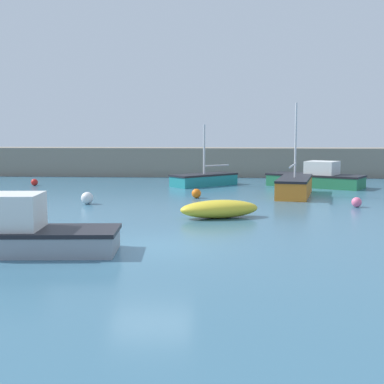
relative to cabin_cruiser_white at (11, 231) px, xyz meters
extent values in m
cube|color=#38667F|center=(3.89, 1.03, -0.73)|extent=(120.00, 120.00, 0.20)
cube|color=gray|center=(3.89, 27.26, 0.48)|extent=(60.31, 3.01, 2.21)
cube|color=gray|center=(0.15, 0.01, -0.34)|extent=(5.85, 2.29, 0.58)
cube|color=black|center=(0.15, 0.01, 0.01)|extent=(5.97, 2.34, 0.12)
cube|color=silver|center=(-0.28, -0.02, 0.52)|extent=(2.39, 1.67, 1.14)
ellipsoid|color=yellow|center=(5.89, 6.66, -0.26)|extent=(3.48, 2.18, 0.73)
cube|color=orange|center=(9.86, 14.41, -0.18)|extent=(2.59, 5.34, 0.89)
cube|color=black|center=(9.86, 14.41, 0.33)|extent=(2.64, 5.44, 0.12)
cylinder|color=silver|center=(9.86, 14.41, 2.33)|extent=(0.11, 0.11, 4.12)
cylinder|color=silver|center=(9.53, 12.82, 1.12)|extent=(0.75, 3.20, 0.09)
cube|color=teal|center=(4.71, 19.54, -0.30)|extent=(4.34, 4.17, 0.65)
cube|color=black|center=(4.71, 19.54, 0.09)|extent=(4.43, 4.26, 0.12)
cylinder|color=silver|center=(4.71, 19.54, 1.66)|extent=(0.13, 0.13, 3.27)
cylinder|color=silver|center=(5.49, 20.26, 0.63)|extent=(1.63, 1.51, 0.11)
cube|color=#287A4C|center=(11.75, 19.30, -0.28)|extent=(6.09, 4.63, 0.68)
cube|color=black|center=(11.75, 19.30, 0.12)|extent=(6.21, 4.73, 0.12)
cube|color=silver|center=(12.13, 19.09, 0.53)|extent=(2.41, 2.38, 0.95)
sphere|color=red|center=(-6.23, 18.85, -0.41)|extent=(0.44, 0.44, 0.44)
sphere|color=#EA668C|center=(12.18, 10.17, -0.39)|extent=(0.46, 0.46, 0.46)
sphere|color=white|center=(-0.53, 10.38, -0.33)|extent=(0.59, 0.59, 0.59)
sphere|color=orange|center=(4.59, 13.05, -0.38)|extent=(0.49, 0.49, 0.49)
camera|label=1|loc=(6.18, -14.75, 2.86)|focal=50.00mm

